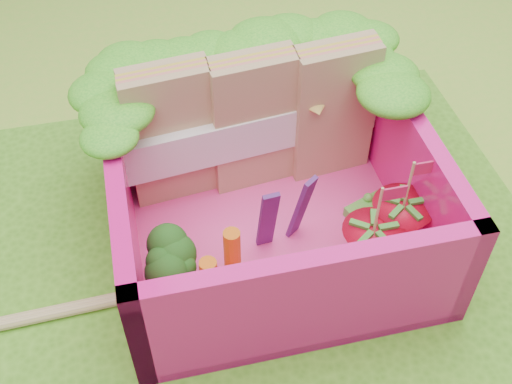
{
  "coord_description": "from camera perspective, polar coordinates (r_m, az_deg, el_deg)",
  "views": [
    {
      "loc": [
        -0.37,
        -1.52,
        2.25
      ],
      "look_at": [
        0.06,
        0.32,
        0.28
      ],
      "focal_mm": 45.0,
      "sensor_mm": 36.0,
      "label": 1
    }
  ],
  "objects": [
    {
      "name": "lettuce_ruffle",
      "position": [
        2.86,
        -1.05,
        11.9
      ],
      "size": [
        1.43,
        0.76,
        0.11
      ],
      "color": "#239C1C",
      "rests_on": "bento_box"
    },
    {
      "name": "strawberry_right",
      "position": [
        2.76,
        12.6,
        -2.86
      ],
      "size": [
        0.26,
        0.26,
        0.5
      ],
      "color": "red",
      "rests_on": "bento_floor"
    },
    {
      "name": "bento_floor",
      "position": [
        2.9,
        1.09,
        -2.89
      ],
      "size": [
        1.3,
        1.3,
        0.05
      ],
      "primitive_type": "cube",
      "color": "#F93F97",
      "rests_on": "placemat"
    },
    {
      "name": "snap_peas",
      "position": [
        2.82,
        10.23,
        -4.25
      ],
      "size": [
        0.59,
        0.58,
        0.05
      ],
      "color": "green",
      "rests_on": "bento_floor"
    },
    {
      "name": "carrot_sticks",
      "position": [
        2.56,
        -3.07,
        -6.73
      ],
      "size": [
        0.18,
        0.17,
        0.28
      ],
      "color": "orange",
      "rests_on": "bento_floor"
    },
    {
      "name": "sandwich_stack",
      "position": [
        2.87,
        -0.18,
        6.24
      ],
      "size": [
        1.22,
        0.3,
        0.67
      ],
      "color": "tan",
      "rests_on": "bento_floor"
    },
    {
      "name": "placemat",
      "position": [
        2.73,
        0.35,
        -8.79
      ],
      "size": [
        2.6,
        2.6,
        0.03
      ],
      "primitive_type": "cube",
      "color": "#519D23",
      "rests_on": "ground"
    },
    {
      "name": "purple_wedges",
      "position": [
        2.66,
        2.55,
        -1.94
      ],
      "size": [
        0.22,
        0.08,
        0.38
      ],
      "color": "#491B5F",
      "rests_on": "bento_floor"
    },
    {
      "name": "broccoli",
      "position": [
        2.53,
        -7.35,
        -5.96
      ],
      "size": [
        0.31,
        0.31,
        0.27
      ],
      "color": "#63A34F",
      "rests_on": "bento_floor"
    },
    {
      "name": "strawberry_left",
      "position": [
        2.65,
        10.11,
        -5.05
      ],
      "size": [
        0.25,
        0.25,
        0.49
      ],
      "color": "red",
      "rests_on": "bento_floor"
    },
    {
      "name": "bento_box",
      "position": [
        2.72,
        1.16,
        0.56
      ],
      "size": [
        1.3,
        1.3,
        0.55
      ],
      "color": "#F11483",
      "rests_on": "placemat"
    },
    {
      "name": "ground",
      "position": [
        2.74,
        0.35,
        -8.97
      ],
      "size": [
        14.0,
        14.0,
        0.0
      ],
      "primitive_type": "plane",
      "color": "#89D23B",
      "rests_on": "ground"
    }
  ]
}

